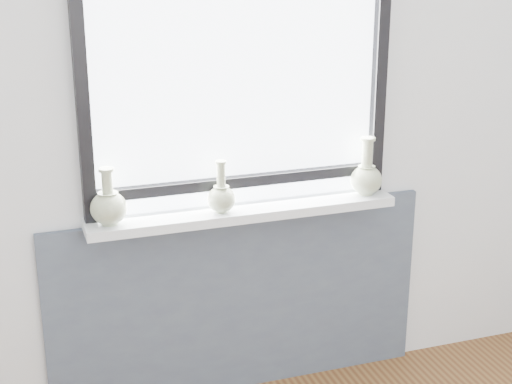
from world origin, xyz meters
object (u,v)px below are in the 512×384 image
object	(u,v)px
vase_a	(109,206)
vase_b	(221,196)
windowsill	(244,212)
vase_c	(366,176)

from	to	relation	value
vase_a	vase_b	distance (m)	0.46
windowsill	vase_a	size ratio (longest dim) A/B	5.71
windowsill	vase_c	xyz separation A→B (m)	(0.56, -0.01, 0.10)
vase_a	vase_b	world-z (taller)	vase_a
vase_b	windowsill	bearing A→B (deg)	10.65
windowsill	vase_c	size ratio (longest dim) A/B	5.16
vase_a	vase_b	bearing A→B (deg)	-0.77
windowsill	vase_b	distance (m)	0.13
windowsill	vase_a	world-z (taller)	vase_a
vase_a	vase_c	world-z (taller)	vase_c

